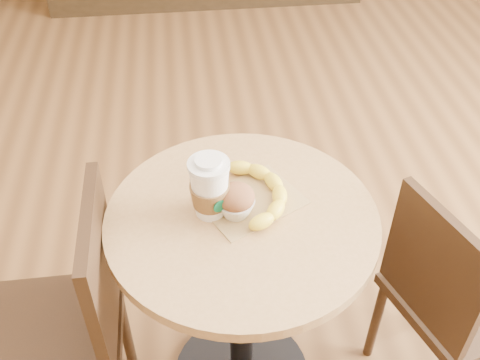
{
  "coord_description": "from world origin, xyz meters",
  "views": [
    {
      "loc": [
        -0.23,
        -0.91,
        1.71
      ],
      "look_at": [
        -0.11,
        0.1,
        0.83
      ],
      "focal_mm": 42.0,
      "sensor_mm": 36.0,
      "label": 1
    }
  ],
  "objects_px": {
    "cafe_table": "(242,276)",
    "coffee_cup": "(210,189)",
    "chair_right": "(448,297)",
    "banana": "(262,192)",
    "muffin": "(236,201)",
    "chair_left": "(70,323)"
  },
  "relations": [
    {
      "from": "cafe_table",
      "to": "coffee_cup",
      "type": "height_order",
      "value": "coffee_cup"
    },
    {
      "from": "cafe_table",
      "to": "chair_left",
      "type": "xyz_separation_m",
      "value": [
        -0.46,
        -0.06,
        -0.05
      ]
    },
    {
      "from": "banana",
      "to": "coffee_cup",
      "type": "bearing_deg",
      "value": -168.73
    },
    {
      "from": "chair_right",
      "to": "muffin",
      "type": "height_order",
      "value": "muffin"
    },
    {
      "from": "chair_right",
      "to": "banana",
      "type": "xyz_separation_m",
      "value": [
        -0.52,
        0.13,
        0.34
      ]
    },
    {
      "from": "cafe_table",
      "to": "chair_right",
      "type": "bearing_deg",
      "value": -7.06
    },
    {
      "from": "chair_left",
      "to": "muffin",
      "type": "relative_size",
      "value": 9.16
    },
    {
      "from": "chair_right",
      "to": "muffin",
      "type": "relative_size",
      "value": 8.42
    },
    {
      "from": "cafe_table",
      "to": "chair_left",
      "type": "height_order",
      "value": "chair_left"
    },
    {
      "from": "chair_left",
      "to": "muffin",
      "type": "xyz_separation_m",
      "value": [
        0.44,
        0.07,
        0.32
      ]
    },
    {
      "from": "cafe_table",
      "to": "chair_right",
      "type": "xyz_separation_m",
      "value": [
        0.57,
        -0.07,
        -0.09
      ]
    },
    {
      "from": "coffee_cup",
      "to": "muffin",
      "type": "distance_m",
      "value": 0.07
    },
    {
      "from": "coffee_cup",
      "to": "muffin",
      "type": "height_order",
      "value": "coffee_cup"
    },
    {
      "from": "cafe_table",
      "to": "banana",
      "type": "relative_size",
      "value": 2.75
    },
    {
      "from": "cafe_table",
      "to": "chair_right",
      "type": "relative_size",
      "value": 0.96
    },
    {
      "from": "chair_right",
      "to": "muffin",
      "type": "bearing_deg",
      "value": 63.6
    },
    {
      "from": "cafe_table",
      "to": "chair_right",
      "type": "distance_m",
      "value": 0.59
    },
    {
      "from": "cafe_table",
      "to": "coffee_cup",
      "type": "xyz_separation_m",
      "value": [
        -0.07,
        0.02,
        0.3
      ]
    },
    {
      "from": "chair_right",
      "to": "coffee_cup",
      "type": "bearing_deg",
      "value": 63.02
    },
    {
      "from": "coffee_cup",
      "to": "muffin",
      "type": "xyz_separation_m",
      "value": [
        0.06,
        -0.01,
        -0.03
      ]
    },
    {
      "from": "muffin",
      "to": "banana",
      "type": "bearing_deg",
      "value": 33.67
    },
    {
      "from": "chair_right",
      "to": "banana",
      "type": "relative_size",
      "value": 2.87
    }
  ]
}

